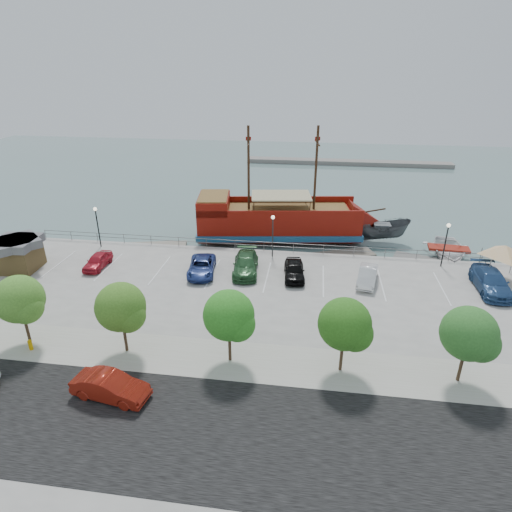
# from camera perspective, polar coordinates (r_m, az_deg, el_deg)

# --- Properties ---
(ground) EXTENTS (160.00, 160.00, 0.00)m
(ground) POSITION_cam_1_polar(r_m,az_deg,el_deg) (37.11, 1.10, -5.58)
(ground) COLOR slate
(street) EXTENTS (100.00, 8.00, 0.04)m
(street) POSITION_cam_1_polar(r_m,az_deg,el_deg) (23.98, -3.93, -22.64)
(street) COLOR black
(street) RESTS_ON land_slab
(sidewalk) EXTENTS (100.00, 4.00, 0.05)m
(sidewalk) POSITION_cam_1_polar(r_m,az_deg,el_deg) (28.32, -1.42, -13.84)
(sidewalk) COLOR #A09D8E
(sidewalk) RESTS_ON land_slab
(seawall_railing) EXTENTS (50.00, 0.06, 1.00)m
(seawall_railing) POSITION_cam_1_polar(r_m,az_deg,el_deg) (43.38, 2.38, 1.28)
(seawall_railing) COLOR #5F5F5F
(seawall_railing) RESTS_ON land_slab
(far_shore) EXTENTS (40.00, 3.00, 0.80)m
(far_shore) POSITION_cam_1_polar(r_m,az_deg,el_deg) (89.01, 12.12, 12.11)
(far_shore) COLOR gray
(far_shore) RESTS_ON ground
(pirate_ship) EXTENTS (21.19, 8.49, 13.21)m
(pirate_ship) POSITION_cam_1_polar(r_m,az_deg,el_deg) (48.51, 4.80, 4.64)
(pirate_ship) COLOR maroon
(pirate_ship) RESTS_ON ground
(patrol_boat) EXTENTS (6.64, 3.44, 2.45)m
(patrol_boat) POSITION_cam_1_polar(r_m,az_deg,el_deg) (49.83, 16.35, 3.04)
(patrol_boat) COLOR #44474B
(patrol_boat) RESTS_ON ground
(speedboat) EXTENTS (5.38, 7.04, 1.36)m
(speedboat) POSITION_cam_1_polar(r_m,az_deg,el_deg) (48.41, 24.22, 0.49)
(speedboat) COLOR white
(speedboat) RESTS_ON ground
(dock_west) EXTENTS (6.87, 3.27, 0.38)m
(dock_west) POSITION_cam_1_polar(r_m,az_deg,el_deg) (48.09, -13.21, 1.29)
(dock_west) COLOR gray
(dock_west) RESTS_ON ground
(dock_mid) EXTENTS (8.01, 5.00, 0.44)m
(dock_mid) POSITION_cam_1_polar(r_m,az_deg,el_deg) (45.10, 10.80, -0.02)
(dock_mid) COLOR #676054
(dock_mid) RESTS_ON ground
(dock_east) EXTENTS (6.88, 4.01, 0.38)m
(dock_east) POSITION_cam_1_polar(r_m,az_deg,el_deg) (46.54, 21.94, -0.70)
(dock_east) COLOR slate
(dock_east) RESTS_ON ground
(shed) EXTENTS (3.89, 3.89, 2.99)m
(shed) POSITION_cam_1_polar(r_m,az_deg,el_deg) (44.83, -29.14, 0.32)
(shed) COLOR brown
(shed) RESTS_ON land_slab
(canopy_tent) EXTENTS (4.68, 4.68, 3.67)m
(canopy_tent) POSITION_cam_1_polar(r_m,az_deg,el_deg) (42.55, 30.38, 1.21)
(canopy_tent) COLOR slate
(canopy_tent) RESTS_ON land_slab
(street_sedan) EXTENTS (4.69, 2.24, 1.48)m
(street_sedan) POSITION_cam_1_polar(r_m,az_deg,el_deg) (26.70, -18.85, -16.16)
(street_sedan) COLOR maroon
(street_sedan) RESTS_ON street
(fire_hydrant) EXTENTS (0.28, 0.28, 0.81)m
(fire_hydrant) POSITION_cam_1_polar(r_m,az_deg,el_deg) (32.68, -27.88, -10.37)
(fire_hydrant) COLOR #DD9E03
(fire_hydrant) RESTS_ON sidewalk
(lamp_post_left) EXTENTS (0.36, 0.36, 4.28)m
(lamp_post_left) POSITION_cam_1_polar(r_m,az_deg,el_deg) (46.51, -20.46, 4.53)
(lamp_post_left) COLOR black
(lamp_post_left) RESTS_ON land_slab
(lamp_post_mid) EXTENTS (0.36, 0.36, 4.28)m
(lamp_post_mid) POSITION_cam_1_polar(r_m,az_deg,el_deg) (41.28, 2.25, 3.66)
(lamp_post_mid) COLOR black
(lamp_post_mid) RESTS_ON land_slab
(lamp_post_right) EXTENTS (0.36, 0.36, 4.28)m
(lamp_post_right) POSITION_cam_1_polar(r_m,az_deg,el_deg) (42.88, 24.05, 2.30)
(lamp_post_right) COLOR black
(lamp_post_right) RESTS_ON land_slab
(tree_b) EXTENTS (3.30, 3.20, 5.00)m
(tree_b) POSITION_cam_1_polar(r_m,az_deg,el_deg) (32.05, -28.86, -5.29)
(tree_b) COLOR #473321
(tree_b) RESTS_ON sidewalk
(tree_c) EXTENTS (3.30, 3.20, 5.00)m
(tree_c) POSITION_cam_1_polar(r_m,az_deg,el_deg) (28.55, -17.38, -6.76)
(tree_c) COLOR #473321
(tree_c) RESTS_ON sidewalk
(tree_d) EXTENTS (3.30, 3.20, 5.00)m
(tree_d) POSITION_cam_1_polar(r_m,az_deg,el_deg) (26.49, -3.36, -8.17)
(tree_d) COLOR #473321
(tree_d) RESTS_ON sidewalk
(tree_e) EXTENTS (3.30, 3.20, 5.00)m
(tree_e) POSITION_cam_1_polar(r_m,az_deg,el_deg) (26.19, 12.04, -9.15)
(tree_e) COLOR #473321
(tree_e) RESTS_ON sidewalk
(tree_f) EXTENTS (3.30, 3.20, 5.00)m
(tree_f) POSITION_cam_1_polar(r_m,az_deg,el_deg) (27.71, 26.81, -9.49)
(tree_f) COLOR #473321
(tree_f) RESTS_ON sidewalk
(parked_car_a) EXTENTS (1.58, 3.89, 1.32)m
(parked_car_a) POSITION_cam_1_polar(r_m,az_deg,el_deg) (42.54, -20.36, -0.60)
(parked_car_a) COLOR #B61C2B
(parked_car_a) RESTS_ON land_slab
(parked_car_c) EXTENTS (2.98, 5.24, 1.38)m
(parked_car_c) POSITION_cam_1_polar(r_m,az_deg,el_deg) (39.01, -7.26, -1.40)
(parked_car_c) COLOR navy
(parked_car_c) RESTS_ON land_slab
(parked_car_d) EXTENTS (2.75, 5.62, 1.57)m
(parked_car_d) POSITION_cam_1_polar(r_m,az_deg,el_deg) (38.90, -1.39, -1.12)
(parked_car_d) COLOR #27562D
(parked_car_d) RESTS_ON land_slab
(parked_car_e) EXTENTS (2.18, 4.54, 1.50)m
(parked_car_e) POSITION_cam_1_polar(r_m,az_deg,el_deg) (38.10, 5.12, -1.85)
(parked_car_e) COLOR black
(parked_car_e) RESTS_ON land_slab
(parked_car_f) EXTENTS (2.24, 4.45, 1.40)m
(parked_car_f) POSITION_cam_1_polar(r_m,az_deg,el_deg) (38.29, 14.63, -2.55)
(parked_car_f) COLOR white
(parked_car_f) RESTS_ON land_slab
(parked_car_h) EXTENTS (2.43, 5.80, 1.67)m
(parked_car_h) POSITION_cam_1_polar(r_m,az_deg,el_deg) (40.86, 28.84, -2.99)
(parked_car_h) COLOR navy
(parked_car_h) RESTS_ON land_slab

